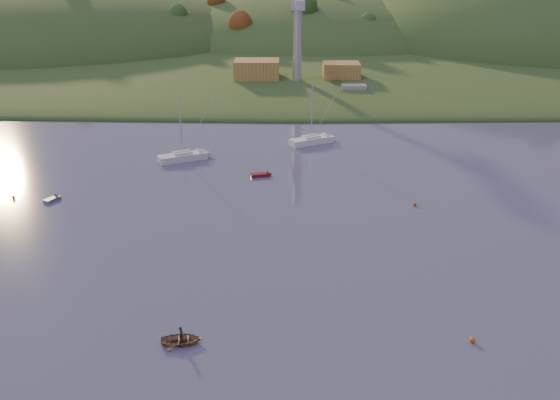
{
  "coord_description": "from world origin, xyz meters",
  "views": [
    {
      "loc": [
        -1.11,
        -31.96,
        33.0
      ],
      "look_at": [
        -1.64,
        38.66,
        4.28
      ],
      "focal_mm": 40.0,
      "sensor_mm": 36.0,
      "label": 1
    }
  ],
  "objects_px": {
    "red_tender": "(264,175)",
    "grey_dinghy": "(55,198)",
    "sailboat_far": "(311,140)",
    "sailboat_near": "(183,156)",
    "canoe": "(182,340)"
  },
  "relations": [
    {
      "from": "sailboat_near",
      "to": "sailboat_far",
      "type": "distance_m",
      "value": 23.84
    },
    {
      "from": "canoe",
      "to": "red_tender",
      "type": "distance_m",
      "value": 44.55
    },
    {
      "from": "canoe",
      "to": "grey_dinghy",
      "type": "distance_m",
      "value": 41.33
    },
    {
      "from": "sailboat_far",
      "to": "canoe",
      "type": "relative_size",
      "value": 3.11
    },
    {
      "from": "sailboat_near",
      "to": "sailboat_far",
      "type": "height_order",
      "value": "sailboat_far"
    },
    {
      "from": "canoe",
      "to": "red_tender",
      "type": "xyz_separation_m",
      "value": [
        6.04,
        44.14,
        -0.14
      ]
    },
    {
      "from": "canoe",
      "to": "red_tender",
      "type": "bearing_deg",
      "value": -14.42
    },
    {
      "from": "sailboat_far",
      "to": "red_tender",
      "type": "bearing_deg",
      "value": -143.2
    },
    {
      "from": "red_tender",
      "to": "grey_dinghy",
      "type": "xyz_separation_m",
      "value": [
        -29.18,
        -9.89,
        -0.03
      ]
    },
    {
      "from": "sailboat_near",
      "to": "grey_dinghy",
      "type": "relative_size",
      "value": 3.79
    },
    {
      "from": "sailboat_far",
      "to": "red_tender",
      "type": "height_order",
      "value": "sailboat_far"
    },
    {
      "from": "sailboat_far",
      "to": "grey_dinghy",
      "type": "relative_size",
      "value": 3.83
    },
    {
      "from": "sailboat_far",
      "to": "grey_dinghy",
      "type": "distance_m",
      "value": 46.04
    },
    {
      "from": "sailboat_near",
      "to": "red_tender",
      "type": "relative_size",
      "value": 3.14
    },
    {
      "from": "sailboat_far",
      "to": "grey_dinghy",
      "type": "height_order",
      "value": "sailboat_far"
    }
  ]
}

